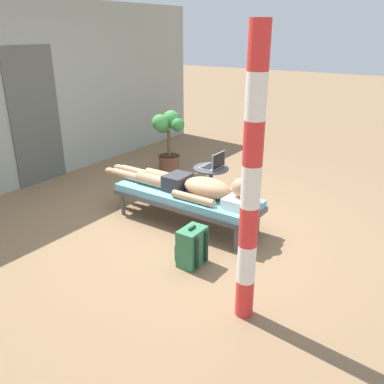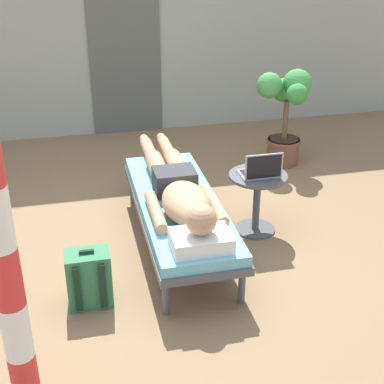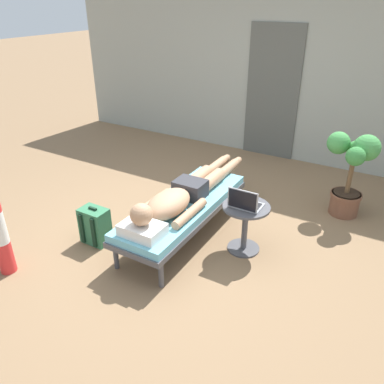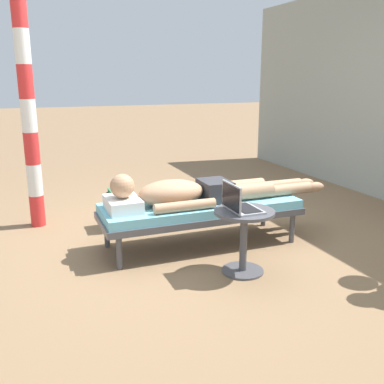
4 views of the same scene
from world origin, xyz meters
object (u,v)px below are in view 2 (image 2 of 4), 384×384
at_px(lounge_chair, 179,208).
at_px(laptop, 261,171).
at_px(person_reclining, 180,191).
at_px(potted_plant, 286,110).
at_px(side_table, 257,193).
at_px(backpack, 89,278).

distance_m(lounge_chair, laptop, 0.73).
distance_m(lounge_chair, person_reclining, 0.18).
bearing_deg(person_reclining, potted_plant, 45.09).
relative_size(side_table, laptop, 1.69).
xyz_separation_m(lounge_chair, side_table, (0.68, 0.09, 0.01)).
xyz_separation_m(person_reclining, side_table, (0.68, 0.14, -0.16)).
height_order(side_table, backpack, side_table).
height_order(laptop, backpack, laptop).
bearing_deg(potted_plant, backpack, -137.84).
distance_m(lounge_chair, potted_plant, 2.02).
bearing_deg(laptop, potted_plant, 60.93).
distance_m(side_table, potted_plant, 1.53).
bearing_deg(backpack, person_reclining, 35.67).
bearing_deg(backpack, side_table, 25.16).
bearing_deg(laptop, side_table, 90.00).
height_order(lounge_chair, person_reclining, person_reclining).
bearing_deg(person_reclining, laptop, 7.02).
distance_m(person_reclining, side_table, 0.72).
xyz_separation_m(side_table, potted_plant, (0.76, 1.31, 0.24)).
xyz_separation_m(person_reclining, backpack, (-0.75, -0.54, -0.32)).
xyz_separation_m(lounge_chair, laptop, (0.68, 0.04, 0.24)).
distance_m(lounge_chair, side_table, 0.69).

